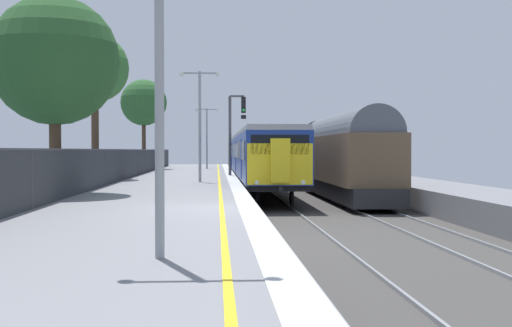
% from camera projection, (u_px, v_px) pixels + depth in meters
% --- Properties ---
extents(ground, '(17.40, 110.00, 1.21)m').
position_uv_depth(ground, '(330.00, 230.00, 17.99)').
color(ground, gray).
extents(commuter_train_at_platform, '(2.83, 40.34, 3.81)m').
position_uv_depth(commuter_train_at_platform, '(253.00, 155.00, 46.40)').
color(commuter_train_at_platform, navy).
rests_on(commuter_train_at_platform, ground).
extents(freight_train_adjacent_track, '(2.60, 30.23, 4.42)m').
position_uv_depth(freight_train_adjacent_track, '(321.00, 153.00, 40.96)').
color(freight_train_adjacent_track, '#232326').
rests_on(freight_train_adjacent_track, ground).
extents(signal_gantry, '(1.10, 0.24, 5.03)m').
position_uv_depth(signal_gantry, '(234.00, 125.00, 40.75)').
color(signal_gantry, '#47474C').
rests_on(signal_gantry, ground).
extents(platform_lamp_near, '(2.00, 0.20, 5.33)m').
position_uv_depth(platform_lamp_near, '(159.00, 43.00, 9.53)').
color(platform_lamp_near, '#93999E').
rests_on(platform_lamp_near, ground).
extents(platform_lamp_mid, '(2.00, 0.20, 5.53)m').
position_uv_depth(platform_lamp_mid, '(200.00, 116.00, 32.48)').
color(platform_lamp_mid, '#93999E').
rests_on(platform_lamp_mid, ground).
extents(platform_lamp_far, '(2.00, 0.20, 5.16)m').
position_uv_depth(platform_lamp_far, '(207.00, 133.00, 55.44)').
color(platform_lamp_far, '#93999E').
rests_on(platform_lamp_far, ground).
extents(platform_back_fence, '(0.07, 99.00, 1.64)m').
position_uv_depth(platform_back_fence, '(32.00, 177.00, 17.47)').
color(platform_back_fence, '#282B2D').
rests_on(platform_back_fence, ground).
extents(background_tree_left, '(3.76, 3.76, 8.00)m').
position_uv_depth(background_tree_left, '(95.00, 71.00, 35.91)').
color(background_tree_left, '#473323').
rests_on(background_tree_left, ground).
extents(background_tree_centre, '(3.88, 3.88, 7.54)m').
position_uv_depth(background_tree_centre, '(145.00, 104.00, 54.63)').
color(background_tree_centre, '#473323').
rests_on(background_tree_centre, ground).
extents(background_tree_right, '(4.67, 4.67, 7.16)m').
position_uv_depth(background_tree_right, '(54.00, 65.00, 23.45)').
color(background_tree_right, '#473323').
rests_on(background_tree_right, ground).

